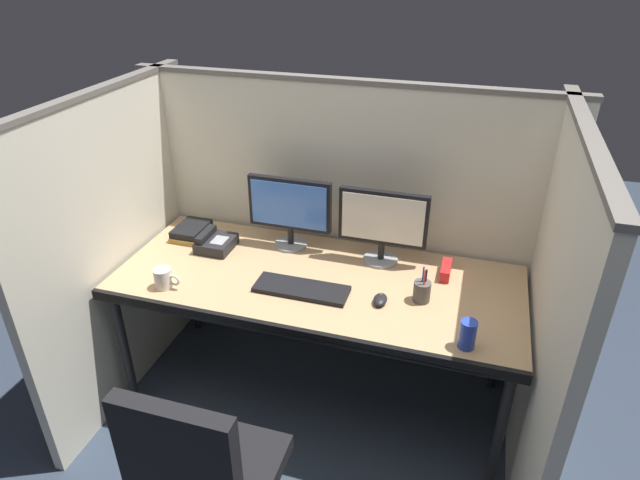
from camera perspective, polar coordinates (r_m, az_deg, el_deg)
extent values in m
plane|color=#2D3847|center=(2.85, -2.18, -19.86)|extent=(8.00, 8.00, 0.00)
cube|color=beige|center=(2.92, 2.25, 1.11)|extent=(2.20, 0.05, 1.55)
cube|color=#605B56|center=(2.65, 2.59, 16.33)|extent=(2.21, 0.06, 0.02)
cube|color=beige|center=(2.90, -20.12, -1.11)|extent=(0.05, 1.40, 1.55)
cube|color=#605B56|center=(2.62, -23.08, 13.97)|extent=(0.06, 1.41, 0.02)
cube|color=beige|center=(2.42, 22.32, -8.01)|extent=(0.05, 1.40, 1.55)
cube|color=#605B56|center=(2.07, 26.39, 9.76)|extent=(0.06, 1.41, 0.02)
cube|color=tan|center=(2.58, -0.32, -4.40)|extent=(1.90, 0.80, 0.04)
cube|color=black|center=(2.29, -3.23, -9.56)|extent=(1.90, 0.02, 0.05)
cylinder|color=black|center=(2.92, -19.69, -10.95)|extent=(0.04, 0.04, 0.70)
cylinder|color=black|center=(2.50, 18.21, -18.81)|extent=(0.04, 0.04, 0.70)
cylinder|color=black|center=(3.36, -13.22, -4.06)|extent=(0.04, 0.04, 0.70)
cylinder|color=black|center=(3.01, 18.40, -9.37)|extent=(0.04, 0.04, 0.70)
cube|color=black|center=(2.16, -10.90, -22.93)|extent=(0.44, 0.44, 0.07)
cube|color=black|center=(1.85, -14.56, -21.89)|extent=(0.40, 0.06, 0.48)
cylinder|color=gray|center=(2.84, -3.06, -0.43)|extent=(0.17, 0.17, 0.01)
cylinder|color=black|center=(2.82, -3.08, 0.49)|extent=(0.03, 0.03, 0.09)
cube|color=black|center=(2.74, -3.18, 3.81)|extent=(0.43, 0.03, 0.27)
cube|color=#3F72D8|center=(2.72, -3.31, 3.65)|extent=(0.39, 0.01, 0.23)
cylinder|color=gray|center=(2.72, 6.35, -2.02)|extent=(0.17, 0.17, 0.01)
cylinder|color=black|center=(2.70, 6.41, -1.07)|extent=(0.03, 0.03, 0.09)
cube|color=black|center=(2.61, 6.63, 2.35)|extent=(0.43, 0.03, 0.27)
cube|color=silver|center=(2.60, 6.55, 2.18)|extent=(0.39, 0.01, 0.23)
cube|color=black|center=(2.48, -1.95, -5.14)|extent=(0.43, 0.15, 0.02)
ellipsoid|color=black|center=(2.41, 6.31, -6.22)|extent=(0.06, 0.10, 0.03)
cylinder|color=#59595B|center=(2.42, 6.41, -5.73)|extent=(0.01, 0.01, 0.01)
cylinder|color=#4C4742|center=(2.44, 10.60, -5.32)|extent=(0.08, 0.08, 0.09)
cylinder|color=red|center=(2.40, 10.80, -4.69)|extent=(0.01, 0.01, 0.16)
cylinder|color=#263FB2|center=(2.42, 10.65, -4.37)|extent=(0.01, 0.01, 0.16)
cylinder|color=black|center=(2.43, 10.96, -4.53)|extent=(0.01, 0.01, 0.15)
cube|color=red|center=(2.65, 13.02, -3.09)|extent=(0.04, 0.15, 0.06)
cylinder|color=silver|center=(2.59, -16.09, -3.87)|extent=(0.08, 0.08, 0.09)
torus|color=silver|center=(2.56, -14.99, -4.10)|extent=(0.06, 0.01, 0.06)
cube|color=olive|center=(3.00, -13.34, 0.59)|extent=(0.15, 0.21, 0.03)
cube|color=black|center=(2.99, -13.29, 1.16)|extent=(0.15, 0.21, 0.03)
cube|color=black|center=(2.85, -10.79, -0.38)|extent=(0.17, 0.19, 0.06)
cube|color=black|center=(2.85, -11.85, 0.57)|extent=(0.04, 0.17, 0.03)
cube|color=gray|center=(2.82, -10.47, -0.03)|extent=(0.07, 0.09, 0.00)
cylinder|color=#263FB2|center=(2.22, 15.17, -9.45)|extent=(0.07, 0.07, 0.12)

